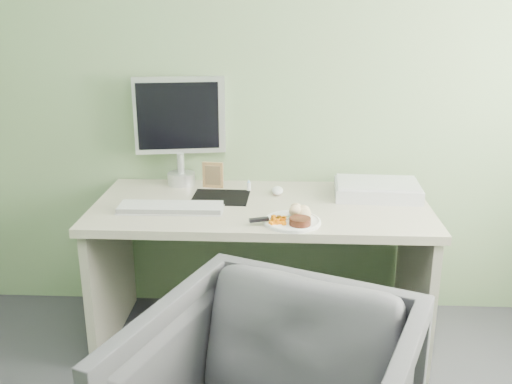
{
  "coord_description": "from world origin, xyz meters",
  "views": [
    {
      "loc": [
        0.11,
        -0.95,
        1.63
      ],
      "look_at": [
        -0.02,
        1.5,
        0.83
      ],
      "focal_mm": 40.0,
      "sensor_mm": 36.0,
      "label": 1
    }
  ],
  "objects_px": {
    "scanner": "(377,190)",
    "monitor": "(180,125)",
    "desk": "(261,239)",
    "plate": "(292,222)"
  },
  "relations": [
    {
      "from": "desk",
      "to": "plate",
      "type": "height_order",
      "value": "plate"
    },
    {
      "from": "monitor",
      "to": "scanner",
      "type": "bearing_deg",
      "value": -19.71
    },
    {
      "from": "scanner",
      "to": "monitor",
      "type": "distance_m",
      "value": 1.06
    },
    {
      "from": "desk",
      "to": "scanner",
      "type": "height_order",
      "value": "scanner"
    },
    {
      "from": "desk",
      "to": "monitor",
      "type": "xyz_separation_m",
      "value": [
        -0.44,
        0.32,
        0.5
      ]
    },
    {
      "from": "desk",
      "to": "plate",
      "type": "bearing_deg",
      "value": -59.7
    },
    {
      "from": "desk",
      "to": "plate",
      "type": "relative_size",
      "value": 6.38
    },
    {
      "from": "scanner",
      "to": "monitor",
      "type": "bearing_deg",
      "value": 172.89
    },
    {
      "from": "scanner",
      "to": "monitor",
      "type": "relative_size",
      "value": 0.74
    },
    {
      "from": "plate",
      "to": "scanner",
      "type": "relative_size",
      "value": 0.61
    }
  ]
}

